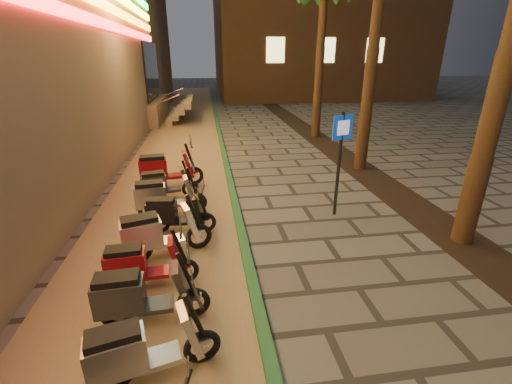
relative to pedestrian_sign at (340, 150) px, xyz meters
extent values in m
plane|color=#474442|center=(-1.45, -3.62, -1.59)|extent=(120.00, 120.00, 0.00)
cube|color=#8C7251|center=(-4.05, 6.38, -1.59)|extent=(3.40, 60.00, 0.01)
cube|color=#21592F|center=(-2.35, 6.38, -1.54)|extent=(0.18, 60.00, 0.10)
cube|color=black|center=(2.15, 1.38, -1.58)|extent=(1.20, 40.00, 0.02)
cube|color=black|center=(-5.90, 14.38, 1.21)|extent=(0.08, 5.00, 3.00)
cube|color=gray|center=(-7.95, 14.38, -0.99)|extent=(5.00, 6.00, 1.20)
cube|color=#FF1414|center=(-5.90, 2.38, 2.91)|extent=(0.06, 26.00, 0.28)
cube|color=gray|center=(-4.95, 14.38, -1.44)|extent=(0.35, 5.00, 0.30)
cube|color=gray|center=(-4.60, 14.38, -1.14)|extent=(0.35, 5.00, 0.30)
cube|color=gray|center=(-4.25, 14.38, -0.84)|extent=(0.35, 5.00, 0.30)
cube|color=gray|center=(-3.90, 14.38, -0.54)|extent=(0.35, 5.00, 0.30)
cylinder|color=silver|center=(-5.35, 12.38, -0.34)|extent=(2.09, 0.06, 0.81)
cylinder|color=silver|center=(-5.35, 16.38, -0.34)|extent=(2.09, 0.06, 0.81)
cube|color=#E1CC7B|center=(2.55, 20.35, 2.41)|extent=(1.40, 0.06, 1.80)
cube|color=#E1CC7B|center=(6.55, 20.35, 2.41)|extent=(1.40, 0.06, 1.80)
cube|color=#E1CC7B|center=(10.55, 20.35, 2.41)|extent=(1.40, 0.06, 1.80)
cylinder|color=#472D19|center=(2.15, -1.62, 1.13)|extent=(0.40, 0.40, 5.45)
cylinder|color=#472D19|center=(2.15, 3.38, 1.26)|extent=(0.40, 0.40, 5.70)
cylinder|color=#472D19|center=(2.15, 8.38, 1.38)|extent=(0.40, 0.40, 5.95)
cylinder|color=black|center=(0.00, 0.01, -0.36)|extent=(0.08, 0.08, 2.46)
cube|color=#0D3BB4|center=(0.00, -0.01, 0.52)|extent=(0.52, 0.21, 0.54)
cube|color=white|center=(0.01, -0.03, 0.52)|extent=(0.30, 0.12, 0.31)
torus|color=black|center=(-4.17, -4.14, -1.35)|extent=(0.49, 0.21, 0.48)
cylinder|color=silver|center=(-4.17, -4.14, -1.35)|extent=(0.15, 0.12, 0.13)
torus|color=black|center=(-3.17, -3.89, -1.35)|extent=(0.49, 0.21, 0.48)
cylinder|color=silver|center=(-3.17, -3.89, -1.35)|extent=(0.15, 0.12, 0.13)
cube|color=#A6A6AE|center=(-3.68, -4.02, -1.32)|extent=(0.57, 0.43, 0.07)
cube|color=#A6A6AE|center=(-4.10, -4.12, -1.09)|extent=(0.71, 0.50, 0.46)
cube|color=black|center=(-4.10, -4.12, -0.82)|extent=(0.62, 0.43, 0.11)
cube|color=#A6A6AE|center=(-3.30, -3.92, -1.04)|extent=(0.33, 0.42, 0.65)
cylinder|color=black|center=(-3.23, -3.90, -0.86)|extent=(0.26, 0.12, 0.68)
cylinder|color=black|center=(-3.19, -3.89, -0.56)|extent=(0.17, 0.53, 0.04)
cube|color=#A6A6AE|center=(-3.17, -3.89, -1.24)|extent=(0.23, 0.17, 0.06)
torus|color=black|center=(-4.36, -3.12, -1.35)|extent=(0.50, 0.12, 0.49)
cylinder|color=silver|center=(-4.36, -3.12, -1.35)|extent=(0.14, 0.10, 0.13)
torus|color=black|center=(-3.30, -3.06, -1.35)|extent=(0.50, 0.12, 0.49)
cylinder|color=silver|center=(-3.30, -3.06, -1.35)|extent=(0.14, 0.10, 0.13)
cube|color=#292B2F|center=(-3.84, -3.09, -1.31)|extent=(0.54, 0.35, 0.08)
cube|color=#292B2F|center=(-4.28, -3.11, -1.07)|extent=(0.68, 0.40, 0.47)
cube|color=black|center=(-4.28, -3.11, -0.80)|extent=(0.60, 0.34, 0.11)
cube|color=#292B2F|center=(-3.43, -3.06, -1.02)|extent=(0.27, 0.39, 0.67)
cylinder|color=black|center=(-3.36, -3.06, -0.83)|extent=(0.26, 0.08, 0.70)
cylinder|color=black|center=(-3.32, -3.06, -0.53)|extent=(0.07, 0.55, 0.04)
cube|color=#292B2F|center=(-3.30, -3.06, -1.23)|extent=(0.22, 0.14, 0.06)
torus|color=black|center=(-4.44, -2.29, -1.36)|extent=(0.46, 0.12, 0.46)
cylinder|color=silver|center=(-4.44, -2.29, -1.36)|extent=(0.13, 0.10, 0.12)
torus|color=black|center=(-3.45, -2.21, -1.36)|extent=(0.46, 0.12, 0.46)
cylinder|color=silver|center=(-3.45, -2.21, -1.36)|extent=(0.13, 0.10, 0.12)
cube|color=maroon|center=(-3.96, -2.25, -1.33)|extent=(0.51, 0.34, 0.07)
cube|color=maroon|center=(-4.37, -2.28, -1.11)|extent=(0.64, 0.38, 0.44)
cube|color=black|center=(-4.37, -2.28, -0.85)|extent=(0.57, 0.32, 0.11)
cube|color=maroon|center=(-3.58, -2.22, -1.06)|extent=(0.26, 0.37, 0.62)
cylinder|color=black|center=(-3.52, -2.21, -0.89)|extent=(0.25, 0.08, 0.65)
cylinder|color=black|center=(-3.47, -2.21, -0.60)|extent=(0.08, 0.51, 0.04)
cube|color=maroon|center=(-3.45, -2.21, -1.26)|extent=(0.20, 0.14, 0.05)
torus|color=black|center=(-4.33, -1.46, -1.33)|extent=(0.54, 0.25, 0.53)
cylinder|color=silver|center=(-4.33, -1.46, -1.33)|extent=(0.17, 0.14, 0.14)
torus|color=black|center=(-3.24, -1.12, -1.33)|extent=(0.54, 0.25, 0.53)
cylinder|color=silver|center=(-3.24, -1.12, -1.33)|extent=(0.17, 0.14, 0.14)
cube|color=silver|center=(-3.79, -1.29, -1.29)|extent=(0.64, 0.50, 0.08)
cube|color=silver|center=(-4.25, -1.44, -1.03)|extent=(0.80, 0.58, 0.51)
cube|color=black|center=(-4.25, -1.44, -0.74)|extent=(0.70, 0.50, 0.12)
cube|color=silver|center=(-3.37, -1.16, -0.98)|extent=(0.38, 0.47, 0.72)
cylinder|color=black|center=(-3.30, -1.14, -0.78)|extent=(0.29, 0.15, 0.76)
cylinder|color=black|center=(-3.26, -1.13, -0.45)|extent=(0.22, 0.58, 0.04)
cube|color=silver|center=(-3.24, -1.12, -1.20)|extent=(0.26, 0.20, 0.06)
torus|color=black|center=(-4.08, -0.33, -1.36)|extent=(0.47, 0.13, 0.46)
cylinder|color=silver|center=(-4.08, -0.33, -1.36)|extent=(0.13, 0.10, 0.12)
torus|color=black|center=(-3.10, -0.43, -1.36)|extent=(0.47, 0.13, 0.46)
cylinder|color=silver|center=(-3.10, -0.43, -1.36)|extent=(0.13, 0.10, 0.12)
cube|color=black|center=(-3.60, -0.38, -1.33)|extent=(0.51, 0.35, 0.07)
cube|color=black|center=(-4.01, -0.34, -1.11)|extent=(0.65, 0.40, 0.44)
cube|color=black|center=(-4.01, -0.34, -0.85)|extent=(0.57, 0.34, 0.11)
cube|color=black|center=(-3.22, -0.42, -1.06)|extent=(0.27, 0.37, 0.62)
cylinder|color=black|center=(-3.16, -0.42, -0.89)|extent=(0.25, 0.09, 0.65)
cylinder|color=black|center=(-3.12, -0.43, -0.60)|extent=(0.09, 0.51, 0.04)
cube|color=black|center=(-3.10, -0.43, -1.26)|extent=(0.21, 0.14, 0.05)
torus|color=black|center=(-4.42, 0.44, -1.33)|extent=(0.53, 0.16, 0.52)
cylinder|color=silver|center=(-4.42, 0.44, -1.33)|extent=(0.15, 0.12, 0.14)
torus|color=black|center=(-3.31, 0.59, -1.33)|extent=(0.53, 0.16, 0.52)
cylinder|color=silver|center=(-3.31, 0.59, -1.33)|extent=(0.15, 0.12, 0.14)
cube|color=#9F9EA5|center=(-3.87, 0.51, -1.29)|extent=(0.59, 0.41, 0.08)
cube|color=#9F9EA5|center=(-4.34, 0.45, -1.04)|extent=(0.74, 0.47, 0.50)
cube|color=black|center=(-4.34, 0.45, -0.75)|extent=(0.66, 0.40, 0.12)
cube|color=#9F9EA5|center=(-3.45, 0.57, -0.99)|extent=(0.32, 0.43, 0.71)
cylinder|color=black|center=(-3.38, 0.58, -0.79)|extent=(0.28, 0.10, 0.74)
cylinder|color=black|center=(-3.33, 0.58, -0.47)|extent=(0.12, 0.58, 0.04)
cube|color=#9F9EA5|center=(-3.31, 0.59, -1.21)|extent=(0.24, 0.17, 0.06)
torus|color=black|center=(-4.47, 1.45, -1.36)|extent=(0.47, 0.18, 0.46)
cylinder|color=silver|center=(-4.47, 1.45, -1.36)|extent=(0.14, 0.11, 0.13)
torus|color=black|center=(-3.49, 1.65, -1.36)|extent=(0.47, 0.18, 0.46)
cylinder|color=silver|center=(-3.49, 1.65, -1.36)|extent=(0.14, 0.11, 0.13)
cube|color=#222627|center=(-3.99, 1.55, -1.32)|extent=(0.54, 0.40, 0.07)
cube|color=#222627|center=(-4.40, 1.46, -1.10)|extent=(0.68, 0.46, 0.45)
cube|color=black|center=(-4.40, 1.46, -0.84)|extent=(0.60, 0.39, 0.11)
cube|color=#222627|center=(-3.61, 1.63, -1.06)|extent=(0.31, 0.40, 0.63)
cylinder|color=black|center=(-3.55, 1.64, -0.88)|extent=(0.25, 0.11, 0.66)
cylinder|color=black|center=(-3.51, 1.65, -0.59)|extent=(0.15, 0.52, 0.04)
cube|color=#222627|center=(-3.49, 1.65, -1.25)|extent=(0.22, 0.16, 0.05)
torus|color=black|center=(-4.62, 2.45, -1.31)|extent=(0.57, 0.17, 0.56)
cylinder|color=silver|center=(-4.62, 2.45, -1.31)|extent=(0.16, 0.12, 0.15)
torus|color=black|center=(-3.41, 2.59, -1.31)|extent=(0.57, 0.17, 0.56)
cylinder|color=silver|center=(-3.41, 2.59, -1.31)|extent=(0.16, 0.12, 0.15)
cube|color=maroon|center=(-4.03, 2.52, -1.27)|extent=(0.63, 0.43, 0.09)
cube|color=maroon|center=(-4.53, 2.46, -1.00)|extent=(0.80, 0.49, 0.54)
cube|color=black|center=(-4.53, 2.46, -0.68)|extent=(0.71, 0.42, 0.13)
cube|color=maroon|center=(-3.56, 2.57, -0.94)|extent=(0.33, 0.46, 0.76)
cylinder|color=black|center=(-3.49, 2.58, -0.73)|extent=(0.30, 0.11, 0.80)
cylinder|color=black|center=(-3.43, 2.59, -0.38)|extent=(0.12, 0.63, 0.05)
cube|color=maroon|center=(-3.41, 2.59, -1.18)|extent=(0.25, 0.18, 0.07)
camera|label=1|loc=(-2.98, -7.17, 1.99)|focal=24.00mm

